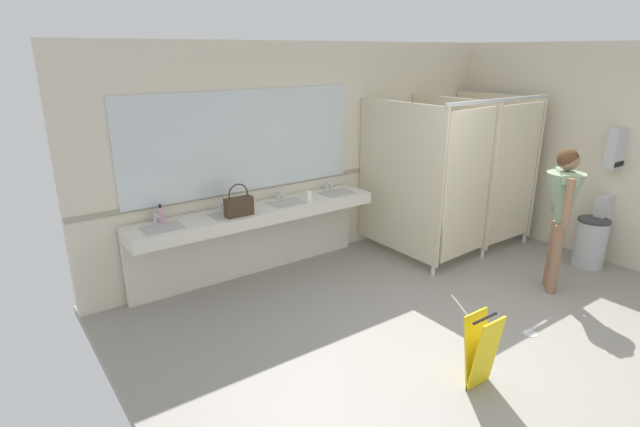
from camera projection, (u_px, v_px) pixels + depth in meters
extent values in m
cube|color=gray|center=(493.00, 346.00, 4.76)|extent=(6.21, 6.16, 0.10)
cube|color=beige|center=(320.00, 152.00, 6.51)|extent=(6.21, 0.12, 2.74)
cube|color=#9E937F|center=(323.00, 177.00, 6.56)|extent=(6.21, 0.01, 0.06)
cube|color=silver|center=(258.00, 214.00, 5.79)|extent=(3.01, 0.52, 0.14)
cube|color=silver|center=(251.00, 244.00, 6.10)|extent=(3.01, 0.08, 0.76)
cube|color=#ADADA8|center=(163.00, 232.00, 5.14)|extent=(0.41, 0.29, 0.11)
cylinder|color=silver|center=(155.00, 218.00, 5.26)|extent=(0.04, 0.04, 0.11)
cylinder|color=silver|center=(157.00, 215.00, 5.20)|extent=(0.03, 0.11, 0.03)
sphere|color=silver|center=(162.00, 218.00, 5.31)|extent=(0.04, 0.04, 0.04)
cube|color=#ADADA8|center=(230.00, 219.00, 5.55)|extent=(0.41, 0.29, 0.11)
cylinder|color=silver|center=(221.00, 205.00, 5.68)|extent=(0.04, 0.04, 0.11)
cylinder|color=silver|center=(223.00, 203.00, 5.62)|extent=(0.03, 0.11, 0.03)
sphere|color=silver|center=(227.00, 206.00, 5.73)|extent=(0.04, 0.04, 0.04)
cube|color=#ADADA8|center=(287.00, 207.00, 5.97)|extent=(0.41, 0.29, 0.11)
cylinder|color=silver|center=(278.00, 195.00, 6.09)|extent=(0.04, 0.04, 0.11)
cylinder|color=silver|center=(280.00, 192.00, 6.04)|extent=(0.03, 0.11, 0.03)
sphere|color=silver|center=(282.00, 196.00, 6.15)|extent=(0.04, 0.04, 0.04)
cube|color=#ADADA8|center=(337.00, 197.00, 6.39)|extent=(0.41, 0.29, 0.11)
cylinder|color=silver|center=(327.00, 185.00, 6.51)|extent=(0.04, 0.04, 0.11)
cylinder|color=silver|center=(330.00, 183.00, 6.45)|extent=(0.03, 0.11, 0.03)
sphere|color=silver|center=(331.00, 186.00, 6.56)|extent=(0.04, 0.04, 0.04)
cube|color=silver|center=(244.00, 142.00, 5.75)|extent=(2.91, 0.02, 1.16)
cube|color=beige|center=(398.00, 179.00, 6.32)|extent=(0.03, 1.47, 1.92)
cylinder|color=silver|center=(433.00, 271.00, 6.12)|extent=(0.05, 0.05, 0.12)
cube|color=beige|center=(449.00, 169.00, 6.85)|extent=(0.03, 1.47, 1.92)
cylinder|color=silver|center=(482.00, 253.00, 6.65)|extent=(0.05, 0.05, 0.12)
cube|color=beige|center=(492.00, 160.00, 7.38)|extent=(0.03, 1.47, 1.92)
cylinder|color=silver|center=(524.00, 238.00, 7.18)|extent=(0.05, 0.05, 0.12)
cube|color=beige|center=(468.00, 185.00, 6.04)|extent=(0.87, 0.09, 1.82)
cube|color=beige|center=(515.00, 174.00, 6.57)|extent=(0.87, 0.03, 1.82)
cube|color=#B7BABF|center=(501.00, 100.00, 6.00)|extent=(1.97, 0.04, 0.04)
cube|color=#B7BABF|center=(618.00, 148.00, 6.10)|extent=(0.37, 0.12, 0.50)
cube|color=black|center=(621.00, 164.00, 6.11)|extent=(0.29, 0.01, 0.06)
cube|color=#B7BABF|center=(605.00, 213.00, 6.37)|extent=(0.36, 0.12, 0.47)
cube|color=black|center=(608.00, 227.00, 6.37)|extent=(0.28, 0.01, 0.06)
cylinder|color=#B7BABF|center=(590.00, 244.00, 6.33)|extent=(0.37, 0.37, 0.60)
cylinder|color=#333338|center=(594.00, 220.00, 6.23)|extent=(0.38, 0.38, 0.03)
cylinder|color=#8C664C|center=(552.00, 254.00, 5.75)|extent=(0.11, 0.11, 0.81)
cylinder|color=#8C664C|center=(555.00, 260.00, 5.58)|extent=(0.11, 0.11, 0.81)
cone|color=gray|center=(562.00, 204.00, 5.47)|extent=(0.56, 0.56, 0.69)
cube|color=gray|center=(566.00, 176.00, 5.37)|extent=(0.43, 0.41, 0.10)
cylinder|color=#8C664C|center=(558.00, 190.00, 5.67)|extent=(0.08, 0.08, 0.51)
cylinder|color=#8C664C|center=(568.00, 202.00, 5.21)|extent=(0.08, 0.08, 0.51)
sphere|color=#8C664C|center=(569.00, 160.00, 5.32)|extent=(0.22, 0.22, 0.22)
sphere|color=#472D19|center=(568.00, 159.00, 5.31)|extent=(0.22, 0.22, 0.22)
cube|color=#3F2D1E|center=(239.00, 207.00, 5.47)|extent=(0.31, 0.12, 0.21)
torus|color=#3F2D1E|center=(238.00, 194.00, 5.42)|extent=(0.24, 0.02, 0.24)
cylinder|color=#D899B2|center=(161.00, 215.00, 5.27)|extent=(0.07, 0.07, 0.16)
cylinder|color=black|center=(160.00, 206.00, 5.24)|extent=(0.03, 0.03, 0.04)
cylinder|color=white|center=(309.00, 195.00, 6.07)|extent=(0.07, 0.07, 0.11)
cube|color=yellow|center=(486.00, 354.00, 4.00)|extent=(0.28, 0.10, 0.64)
cube|color=yellow|center=(477.00, 349.00, 4.06)|extent=(0.28, 0.10, 0.64)
cylinder|color=black|center=(485.00, 318.00, 3.94)|extent=(0.28, 0.02, 0.02)
cylinder|color=#B7BABF|center=(530.00, 333.00, 4.87)|extent=(0.14, 0.14, 0.01)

